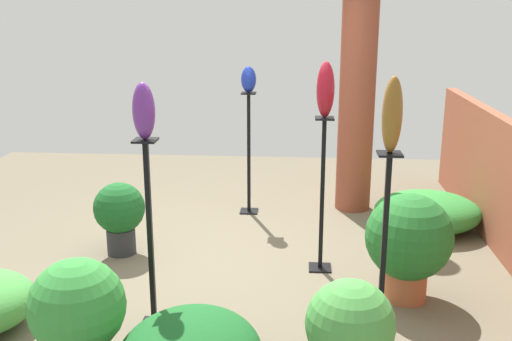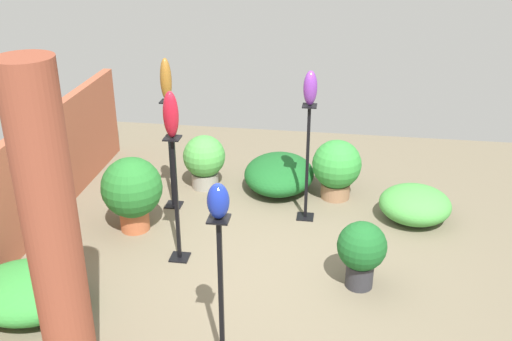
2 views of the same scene
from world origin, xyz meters
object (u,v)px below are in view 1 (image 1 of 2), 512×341
pedestal_violet (150,243)px  potted_plant_front_right (409,240)px  brick_pillar (357,98)px  potted_plant_back_center (350,330)px  art_vase_violet (144,111)px  potted_plant_mid_right (120,213)px  art_vase_bronze (392,115)px  pedestal_bronze (383,257)px  art_vase_ruby (325,90)px  art_vase_cobalt (249,79)px  pedestal_ruby (322,201)px  potted_plant_front_left (78,311)px  pedestal_cobalt (249,158)px

pedestal_violet → potted_plant_front_right: bearing=106.2°
brick_pillar → pedestal_violet: (2.80, -1.69, -0.64)m
potted_plant_back_center → potted_plant_front_right: potted_plant_front_right is taller
art_vase_violet → potted_plant_front_right: (-0.56, 1.93, -1.11)m
pedestal_violet → potted_plant_mid_right: size_ratio=2.03×
brick_pillar → art_vase_bronze: brick_pillar is taller
potted_plant_mid_right → art_vase_violet: bearing=25.8°
pedestal_bronze → brick_pillar: bearing=179.1°
pedestal_bronze → art_vase_ruby: (-1.14, -0.38, 0.99)m
pedestal_bronze → art_vase_cobalt: art_vase_cobalt is taller
art_vase_violet → pedestal_ruby: bearing=130.6°
pedestal_ruby → art_vase_bronze: art_vase_bronze is taller
potted_plant_back_center → potted_plant_front_right: bearing=155.4°
art_vase_bronze → potted_plant_front_right: 1.31m
potted_plant_front_left → potted_plant_front_right: bearing=116.9°
pedestal_ruby → potted_plant_front_left: size_ratio=1.80×
art_vase_cobalt → art_vase_bronze: bearing=23.7°
pedestal_bronze → art_vase_violet: (-0.06, -1.64, 0.98)m
art_vase_cobalt → potted_plant_mid_right: (1.26, -1.12, -1.11)m
art_vase_violet → potted_plant_front_right: bearing=106.2°
art_vase_bronze → potted_plant_back_center: size_ratio=0.71×
pedestal_cobalt → art_vase_cobalt: (0.00, 0.00, 0.88)m
art_vase_violet → art_vase_cobalt: 2.61m
art_vase_violet → potted_plant_front_left: art_vase_violet is taller
pedestal_bronze → art_vase_cobalt: (-2.62, -1.15, 0.89)m
brick_pillar → pedestal_cobalt: brick_pillar is taller
potted_plant_mid_right → potted_plant_back_center: bearing=45.9°
pedestal_ruby → potted_plant_front_right: 0.86m
art_vase_cobalt → art_vase_ruby: bearing=27.4°
art_vase_ruby → art_vase_cobalt: 1.67m
art_vase_bronze → potted_plant_front_right: (-0.62, 0.29, -1.11)m
art_vase_ruby → art_vase_cobalt: (-1.48, -0.77, -0.10)m
pedestal_violet → pedestal_ruby: pedestal_violet is taller
brick_pillar → potted_plant_front_right: 2.39m
brick_pillar → potted_plant_front_left: brick_pillar is taller
pedestal_bronze → art_vase_bronze: size_ratio=2.72×
pedestal_bronze → art_vase_ruby: size_ratio=2.92×
pedestal_bronze → potted_plant_front_left: size_ratio=1.78×
potted_plant_front_right → potted_plant_front_left: bearing=-63.1°
pedestal_cobalt → potted_plant_front_left: pedestal_cobalt is taller
pedestal_violet → brick_pillar: bearing=148.9°
brick_pillar → potted_plant_back_center: bearing=-5.1°
pedestal_ruby → art_vase_violet: art_vase_violet is taller
brick_pillar → art_vase_violet: (2.80, -1.69, 0.32)m
potted_plant_back_center → brick_pillar: bearing=174.9°
brick_pillar → pedestal_bronze: brick_pillar is taller
art_vase_violet → potted_plant_front_right: size_ratio=0.44×
art_vase_bronze → art_vase_cobalt: bearing=-156.3°
art_vase_ruby → potted_plant_front_right: size_ratio=0.53×
art_vase_cobalt → potted_plant_front_right: (2.00, 1.44, -1.01)m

